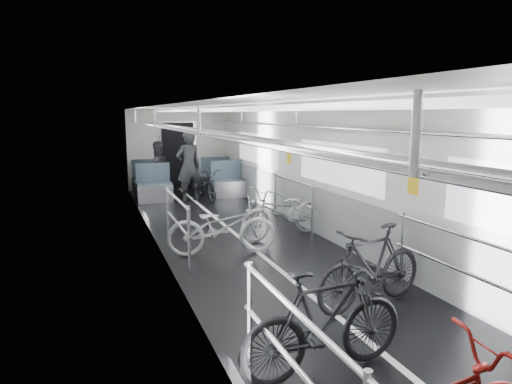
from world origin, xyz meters
TOP-DOWN VIEW (x-y plane):
  - car_shell at (0.00, 1.78)m, footprint 3.02×14.01m
  - bike_left_mid at (-0.70, -3.60)m, footprint 1.66×0.57m
  - bike_left_far at (-0.58, 0.06)m, footprint 1.84×0.88m
  - bike_right_near at (0.51, -2.52)m, footprint 1.71×0.79m
  - bike_right_mid at (0.77, 0.67)m, footprint 1.94×1.09m
  - bike_aisle at (0.34, 4.80)m, footprint 0.64×1.64m
  - person_standing at (-0.13, 4.80)m, footprint 0.76×0.60m
  - person_seated at (-0.82, 5.70)m, footprint 0.89×0.79m

SIDE VIEW (x-z plane):
  - bike_aisle at x=0.34m, z-range 0.00..0.85m
  - bike_left_far at x=-0.58m, z-range 0.00..0.93m
  - bike_right_mid at x=0.77m, z-range 0.00..0.96m
  - bike_left_mid at x=-0.70m, z-range 0.00..0.98m
  - bike_right_near at x=0.51m, z-range 0.00..0.99m
  - person_seated at x=-0.82m, z-range 0.00..1.53m
  - person_standing at x=-0.13m, z-range 0.00..1.85m
  - car_shell at x=0.00m, z-range -0.08..2.33m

